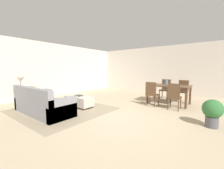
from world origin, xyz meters
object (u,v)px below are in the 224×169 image
(couch, at_px, (42,104))
(ottoman_table, at_px, (79,101))
(dining_chair_far_left, at_px, (165,88))
(potted_plant, at_px, (212,111))
(table_lamp, at_px, (21,80))
(side_table, at_px, (21,95))
(dining_table, at_px, (169,87))
(dining_chair_far_right, at_px, (183,90))
(vase_centerpiece, at_px, (166,82))
(dining_chair_near_left, at_px, (152,93))
(book_on_ottoman, at_px, (79,96))
(dining_chair_near_right, at_px, (174,95))

(couch, height_order, ottoman_table, couch)
(ottoman_table, height_order, dining_chair_far_left, dining_chair_far_left)
(dining_chair_far_left, bearing_deg, potted_plant, -53.88)
(couch, distance_m, ottoman_table, 1.28)
(potted_plant, bearing_deg, table_lamp, -160.68)
(side_table, height_order, dining_table, dining_table)
(dining_chair_far_right, relative_size, vase_centerpiece, 4.57)
(dining_chair_near_left, relative_size, vase_centerpiece, 4.57)
(dining_table, relative_size, dining_chair_far_right, 1.69)
(table_lamp, height_order, book_on_ottoman, table_lamp)
(side_table, xyz_separation_m, vase_centerpiece, (4.11, 3.81, 0.41))
(table_lamp, relative_size, dining_chair_near_right, 0.57)
(table_lamp, relative_size, vase_centerpiece, 2.61)
(potted_plant, bearing_deg, dining_table, 130.67)
(ottoman_table, bearing_deg, dining_table, 45.52)
(ottoman_table, xyz_separation_m, dining_chair_near_right, (2.90, 1.71, 0.29))
(dining_chair_near_left, xyz_separation_m, dining_chair_near_right, (0.80, -0.02, 0.00))
(vase_centerpiece, bearing_deg, potted_plant, -47.48)
(table_lamp, bearing_deg, side_table, 90.00)
(ottoman_table, xyz_separation_m, dining_chair_far_right, (2.84, 3.33, 0.29))
(ottoman_table, distance_m, dining_chair_far_left, 3.99)
(dining_chair_near_right, distance_m, dining_chair_far_left, 1.86)
(couch, bearing_deg, ottoman_table, 76.83)
(dining_chair_near_left, bearing_deg, dining_chair_near_right, -1.18)
(dining_table, relative_size, dining_chair_near_left, 1.69)
(dining_chair_far_right, bearing_deg, dining_table, -114.25)
(side_table, height_order, potted_plant, potted_plant)
(dining_table, height_order, book_on_ottoman, dining_table)
(table_lamp, distance_m, book_on_ottoman, 2.21)
(dining_chair_far_left, height_order, book_on_ottoman, dining_chair_far_left)
(couch, distance_m, book_on_ottoman, 1.32)
(table_lamp, relative_size, book_on_ottoman, 2.02)
(dining_chair_far_left, relative_size, vase_centerpiece, 4.57)
(vase_centerpiece, xyz_separation_m, book_on_ottoman, (-2.44, -2.47, -0.45))
(couch, xyz_separation_m, table_lamp, (-1.43, -0.04, 0.69))
(dining_chair_far_right, relative_size, potted_plant, 1.36)
(ottoman_table, height_order, dining_chair_near_left, dining_chair_near_left)
(dining_chair_far_left, bearing_deg, dining_chair_near_right, -64.12)
(table_lamp, relative_size, dining_table, 0.34)
(dining_table, xyz_separation_m, dining_chair_near_left, (-0.39, -0.80, -0.15))
(vase_centerpiece, bearing_deg, book_on_ottoman, -134.67)
(dining_chair_far_right, height_order, vase_centerpiece, vase_centerpiece)
(table_lamp, height_order, dining_chair_far_right, table_lamp)
(dining_chair_near_left, xyz_separation_m, dining_chair_far_right, (0.75, 1.60, 0.00))
(couch, height_order, dining_table, couch)
(book_on_ottoman, bearing_deg, dining_table, 44.25)
(dining_table, bearing_deg, vase_centerpiece, -177.07)
(side_table, height_order, dining_chair_near_right, dining_chair_near_right)
(dining_chair_near_left, relative_size, dining_chair_far_left, 1.00)
(dining_chair_far_left, bearing_deg, ottoman_table, -121.64)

